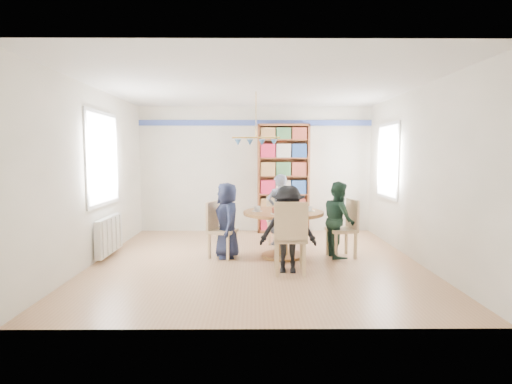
{
  "coord_description": "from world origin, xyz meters",
  "views": [
    {
      "loc": [
        -0.04,
        -6.18,
        1.66
      ],
      "look_at": [
        0.0,
        0.4,
        1.05
      ],
      "focal_mm": 28.0,
      "sensor_mm": 36.0,
      "label": 1
    }
  ],
  "objects_px": {
    "radiator": "(109,235)",
    "chair_near": "(290,234)",
    "bookshelf": "(283,180)",
    "dining_table": "(283,223)",
    "chair_left": "(218,227)",
    "person_left": "(227,220)",
    "person_right": "(339,219)",
    "person_far": "(279,210)",
    "chair_right": "(346,225)",
    "person_near": "(288,229)",
    "chair_far": "(277,217)"
  },
  "relations": [
    {
      "from": "radiator",
      "to": "chair_far",
      "type": "bearing_deg",
      "value": 19.53
    },
    {
      "from": "person_left",
      "to": "bookshelf",
      "type": "height_order",
      "value": "bookshelf"
    },
    {
      "from": "dining_table",
      "to": "chair_right",
      "type": "bearing_deg",
      "value": -0.7
    },
    {
      "from": "radiator",
      "to": "chair_far",
      "type": "distance_m",
      "value": 3.0
    },
    {
      "from": "dining_table",
      "to": "chair_near",
      "type": "xyz_separation_m",
      "value": [
        0.02,
        -0.99,
        0.01
      ]
    },
    {
      "from": "chair_right",
      "to": "bookshelf",
      "type": "relative_size",
      "value": 0.41
    },
    {
      "from": "person_near",
      "to": "person_left",
      "type": "bearing_deg",
      "value": 141.69
    },
    {
      "from": "chair_near",
      "to": "bookshelf",
      "type": "distance_m",
      "value": 3.15
    },
    {
      "from": "chair_left",
      "to": "chair_right",
      "type": "distance_m",
      "value": 2.08
    },
    {
      "from": "radiator",
      "to": "chair_near",
      "type": "xyz_separation_m",
      "value": [
        2.88,
        -1.05,
        0.22
      ]
    },
    {
      "from": "chair_left",
      "to": "person_near",
      "type": "height_order",
      "value": "person_near"
    },
    {
      "from": "dining_table",
      "to": "person_far",
      "type": "distance_m",
      "value": 0.9
    },
    {
      "from": "chair_right",
      "to": "person_near",
      "type": "distance_m",
      "value": 1.33
    },
    {
      "from": "chair_near",
      "to": "person_right",
      "type": "relative_size",
      "value": 0.83
    },
    {
      "from": "person_near",
      "to": "bookshelf",
      "type": "relative_size",
      "value": 0.53
    },
    {
      "from": "dining_table",
      "to": "bookshelf",
      "type": "distance_m",
      "value": 2.18
    },
    {
      "from": "chair_near",
      "to": "person_near",
      "type": "height_order",
      "value": "person_near"
    },
    {
      "from": "dining_table",
      "to": "person_right",
      "type": "distance_m",
      "value": 0.9
    },
    {
      "from": "person_right",
      "to": "bookshelf",
      "type": "height_order",
      "value": "bookshelf"
    },
    {
      "from": "person_left",
      "to": "person_near",
      "type": "distance_m",
      "value": 1.24
    },
    {
      "from": "chair_left",
      "to": "chair_near",
      "type": "height_order",
      "value": "chair_near"
    },
    {
      "from": "chair_left",
      "to": "person_near",
      "type": "distance_m",
      "value": 1.37
    },
    {
      "from": "dining_table",
      "to": "chair_left",
      "type": "height_order",
      "value": "chair_left"
    },
    {
      "from": "bookshelf",
      "to": "radiator",
      "type": "bearing_deg",
      "value": -145.86
    },
    {
      "from": "radiator",
      "to": "person_left",
      "type": "height_order",
      "value": "person_left"
    },
    {
      "from": "radiator",
      "to": "chair_near",
      "type": "height_order",
      "value": "chair_near"
    },
    {
      "from": "dining_table",
      "to": "bookshelf",
      "type": "relative_size",
      "value": 0.56
    },
    {
      "from": "chair_right",
      "to": "person_left",
      "type": "relative_size",
      "value": 0.77
    },
    {
      "from": "chair_far",
      "to": "chair_near",
      "type": "xyz_separation_m",
      "value": [
        0.06,
        -2.05,
        0.08
      ]
    },
    {
      "from": "chair_near",
      "to": "person_near",
      "type": "bearing_deg",
      "value": 99.54
    },
    {
      "from": "person_far",
      "to": "person_near",
      "type": "bearing_deg",
      "value": 70.64
    },
    {
      "from": "bookshelf",
      "to": "dining_table",
      "type": "bearing_deg",
      "value": -94.08
    },
    {
      "from": "chair_far",
      "to": "radiator",
      "type": "bearing_deg",
      "value": -160.47
    },
    {
      "from": "chair_right",
      "to": "person_far",
      "type": "bearing_deg",
      "value": 138.74
    },
    {
      "from": "radiator",
      "to": "person_far",
      "type": "relative_size",
      "value": 0.76
    },
    {
      "from": "chair_far",
      "to": "person_right",
      "type": "bearing_deg",
      "value": -48.87
    },
    {
      "from": "chair_right",
      "to": "person_right",
      "type": "distance_m",
      "value": 0.16
    },
    {
      "from": "person_near",
      "to": "bookshelf",
      "type": "distance_m",
      "value": 3.02
    },
    {
      "from": "person_far",
      "to": "person_near",
      "type": "height_order",
      "value": "person_far"
    },
    {
      "from": "bookshelf",
      "to": "person_far",
      "type": "bearing_deg",
      "value": -97.49
    },
    {
      "from": "dining_table",
      "to": "person_far",
      "type": "relative_size",
      "value": 0.99
    },
    {
      "from": "chair_left",
      "to": "chair_right",
      "type": "xyz_separation_m",
      "value": [
        2.08,
        -0.01,
        0.02
      ]
    },
    {
      "from": "chair_right",
      "to": "chair_left",
      "type": "bearing_deg",
      "value": 179.8
    },
    {
      "from": "radiator",
      "to": "person_left",
      "type": "relative_size",
      "value": 0.82
    },
    {
      "from": "dining_table",
      "to": "chair_far",
      "type": "xyz_separation_m",
      "value": [
        -0.04,
        1.06,
        -0.07
      ]
    },
    {
      "from": "chair_left",
      "to": "chair_near",
      "type": "bearing_deg",
      "value": -42.28
    },
    {
      "from": "dining_table",
      "to": "chair_near",
      "type": "bearing_deg",
      "value": -88.65
    },
    {
      "from": "chair_near",
      "to": "chair_right",
      "type": "bearing_deg",
      "value": 44.41
    },
    {
      "from": "chair_left",
      "to": "person_left",
      "type": "relative_size",
      "value": 0.75
    },
    {
      "from": "bookshelf",
      "to": "chair_near",
      "type": "bearing_deg",
      "value": -92.34
    }
  ]
}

